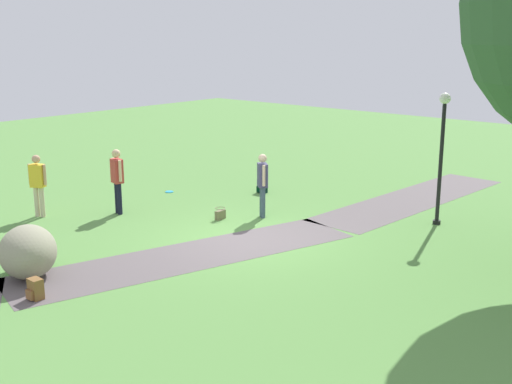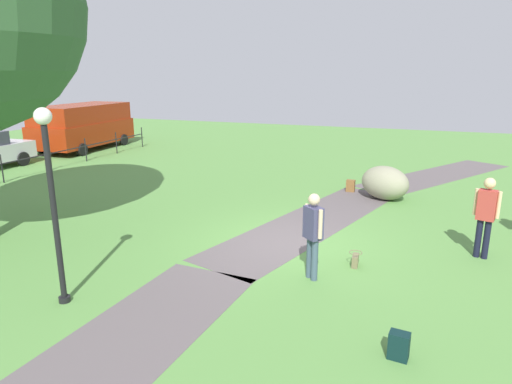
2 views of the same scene
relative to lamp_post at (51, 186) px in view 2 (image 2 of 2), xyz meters
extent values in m
plane|color=#588C43|center=(4.06, -2.94, -2.10)|extent=(48.00, 48.00, 0.00)
cube|color=#5D5455|center=(5.89, -3.06, -2.09)|extent=(8.20, 4.02, 0.01)
cube|color=#5D5455|center=(13.11, -6.32, -2.09)|extent=(7.76, 5.82, 0.01)
cylinder|color=black|center=(0.00, 0.00, -2.05)|extent=(0.20, 0.20, 0.10)
cylinder|color=black|center=(0.00, 0.00, -0.55)|extent=(0.10, 0.10, 3.10)
sphere|color=white|center=(0.00, 0.00, 1.14)|extent=(0.28, 0.28, 0.28)
ellipsoid|color=gray|center=(8.86, -4.65, -1.57)|extent=(1.81, 1.96, 1.06)
cylinder|color=#3E5262|center=(2.38, -3.92, -1.68)|extent=(0.13, 0.13, 0.84)
cylinder|color=#3E5262|center=(2.48, -3.80, -1.68)|extent=(0.13, 0.13, 0.84)
cube|color=#414063|center=(2.43, -3.86, -0.95)|extent=(0.42, 0.43, 0.63)
cylinder|color=beige|center=(2.29, -4.02, -0.91)|extent=(0.08, 0.08, 0.56)
cylinder|color=beige|center=(2.57, -3.69, -0.91)|extent=(0.08, 0.08, 0.56)
sphere|color=beige|center=(2.43, -3.86, -0.49)|extent=(0.23, 0.23, 0.23)
cylinder|color=black|center=(4.75, -6.98, -1.66)|extent=(0.13, 0.13, 0.87)
cylinder|color=black|center=(4.70, -7.14, -1.66)|extent=(0.13, 0.13, 0.87)
cube|color=#B43B34|center=(4.72, -7.06, -0.90)|extent=(0.33, 0.41, 0.65)
cylinder|color=beige|center=(4.78, -6.85, -0.87)|extent=(0.08, 0.08, 0.58)
cylinder|color=beige|center=(4.67, -7.27, -0.87)|extent=(0.08, 0.08, 0.58)
sphere|color=beige|center=(4.72, -7.06, -0.43)|extent=(0.24, 0.24, 0.24)
cube|color=#706647|center=(3.32, -4.57, -1.98)|extent=(0.33, 0.14, 0.24)
torus|color=#706647|center=(3.32, -4.57, -1.80)|extent=(0.29, 0.29, 0.02)
cube|color=brown|center=(9.41, -3.51, -1.90)|extent=(0.21, 0.29, 0.40)
cube|color=brown|center=(9.54, -3.51, -1.98)|extent=(0.07, 0.20, 0.18)
cube|color=black|center=(0.34, -5.61, -1.90)|extent=(0.23, 0.30, 0.40)
cube|color=black|center=(0.47, -5.62, -1.98)|extent=(0.08, 0.20, 0.18)
cylinder|color=black|center=(6.26, 8.56, -1.57)|extent=(0.05, 0.05, 1.05)
cylinder|color=black|center=(8.46, 8.56, -1.57)|extent=(0.05, 0.05, 1.05)
cylinder|color=black|center=(10.66, 8.56, -1.57)|extent=(0.05, 0.05, 1.05)
cylinder|color=black|center=(12.86, 8.56, -1.57)|extent=(0.05, 0.05, 1.05)
cylinder|color=black|center=(15.06, 8.56, -1.57)|extent=(0.05, 0.05, 1.05)
cylinder|color=black|center=(8.91, 10.42, -1.80)|extent=(0.60, 0.17, 0.60)
cube|color=#97280D|center=(13.42, 11.00, -1.25)|extent=(5.68, 2.70, 1.10)
cube|color=#97280D|center=(13.42, 11.00, -0.25)|extent=(5.40, 2.56, 0.90)
cylinder|color=black|center=(15.09, 12.30, -1.80)|extent=(0.61, 0.19, 0.60)
cylinder|color=black|center=(15.20, 9.84, -1.80)|extent=(0.61, 0.19, 0.60)
cylinder|color=black|center=(11.63, 12.15, -1.80)|extent=(0.61, 0.19, 0.60)
cylinder|color=black|center=(11.74, 9.69, -1.80)|extent=(0.61, 0.19, 0.60)
camera|label=1|loc=(15.39, 7.00, 2.77)|focal=45.91mm
camera|label=2|loc=(-5.59, -5.67, 1.82)|focal=31.78mm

